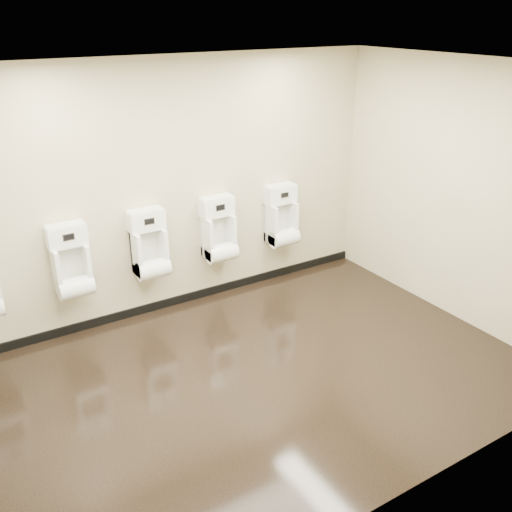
{
  "coord_description": "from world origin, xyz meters",
  "views": [
    {
      "loc": [
        -2.42,
        -3.81,
        3.23
      ],
      "look_at": [
        0.29,
        0.55,
        0.98
      ],
      "focal_mm": 40.0,
      "sensor_mm": 36.0,
      "label": 1
    }
  ],
  "objects_px": {
    "urinal_1": "(72,266)",
    "urinal_3": "(219,234)",
    "urinal_4": "(282,220)",
    "urinal_2": "(150,249)"
  },
  "relations": [
    {
      "from": "urinal_2",
      "to": "urinal_4",
      "type": "height_order",
      "value": "same"
    },
    {
      "from": "urinal_1",
      "to": "urinal_3",
      "type": "bearing_deg",
      "value": 0.0
    },
    {
      "from": "urinal_1",
      "to": "urinal_2",
      "type": "distance_m",
      "value": 0.84
    },
    {
      "from": "urinal_1",
      "to": "urinal_3",
      "type": "relative_size",
      "value": 1.0
    },
    {
      "from": "urinal_1",
      "to": "urinal_2",
      "type": "bearing_deg",
      "value": 0.0
    },
    {
      "from": "urinal_3",
      "to": "urinal_4",
      "type": "height_order",
      "value": "same"
    },
    {
      "from": "urinal_4",
      "to": "urinal_2",
      "type": "bearing_deg",
      "value": 180.0
    },
    {
      "from": "urinal_4",
      "to": "urinal_1",
      "type": "bearing_deg",
      "value": 180.0
    },
    {
      "from": "urinal_1",
      "to": "urinal_3",
      "type": "distance_m",
      "value": 1.69
    },
    {
      "from": "urinal_1",
      "to": "urinal_4",
      "type": "bearing_deg",
      "value": 0.0
    }
  ]
}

